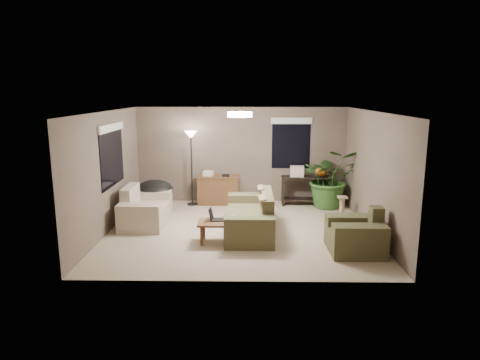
{
  "coord_description": "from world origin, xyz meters",
  "views": [
    {
      "loc": [
        0.15,
        -8.68,
        2.89
      ],
      "look_at": [
        0.0,
        0.2,
        1.05
      ],
      "focal_mm": 32.0,
      "sensor_mm": 36.0,
      "label": 1
    }
  ],
  "objects_px": {
    "main_sofa": "(251,218)",
    "coffee_table": "(224,225)",
    "papasan_chair": "(155,194)",
    "houseplant": "(330,185)",
    "armchair": "(356,236)",
    "console_table": "(306,188)",
    "desk": "(218,190)",
    "loveseat": "(145,210)",
    "cat_scratching_post": "(342,208)",
    "floor_lamp": "(191,144)"
  },
  "relations": [
    {
      "from": "main_sofa",
      "to": "loveseat",
      "type": "xyz_separation_m",
      "value": [
        -2.37,
        0.56,
        0.0
      ]
    },
    {
      "from": "armchair",
      "to": "desk",
      "type": "xyz_separation_m",
      "value": [
        -2.75,
        3.38,
        0.08
      ]
    },
    {
      "from": "papasan_chair",
      "to": "houseplant",
      "type": "relative_size",
      "value": 0.61
    },
    {
      "from": "desk",
      "to": "houseplant",
      "type": "relative_size",
      "value": 0.73
    },
    {
      "from": "loveseat",
      "to": "console_table",
      "type": "xyz_separation_m",
      "value": [
        3.81,
        1.69,
        0.14
      ]
    },
    {
      "from": "desk",
      "to": "main_sofa",
      "type": "bearing_deg",
      "value": -69.74
    },
    {
      "from": "coffee_table",
      "to": "console_table",
      "type": "xyz_separation_m",
      "value": [
        1.98,
        2.88,
        0.08
      ]
    },
    {
      "from": "houseplant",
      "to": "papasan_chair",
      "type": "bearing_deg",
      "value": -172.94
    },
    {
      "from": "desk",
      "to": "papasan_chair",
      "type": "xyz_separation_m",
      "value": [
        -1.49,
        -0.83,
        0.09
      ]
    },
    {
      "from": "desk",
      "to": "floor_lamp",
      "type": "distance_m",
      "value": 1.39
    },
    {
      "from": "desk",
      "to": "console_table",
      "type": "relative_size",
      "value": 0.85
    },
    {
      "from": "desk",
      "to": "papasan_chair",
      "type": "height_order",
      "value": "papasan_chair"
    },
    {
      "from": "main_sofa",
      "to": "floor_lamp",
      "type": "xyz_separation_m",
      "value": [
        -1.52,
        2.2,
        1.3
      ]
    },
    {
      "from": "loveseat",
      "to": "houseplant",
      "type": "xyz_separation_m",
      "value": [
        4.37,
        1.44,
        0.29
      ]
    },
    {
      "from": "desk",
      "to": "papasan_chair",
      "type": "bearing_deg",
      "value": -150.92
    },
    {
      "from": "loveseat",
      "to": "cat_scratching_post",
      "type": "height_order",
      "value": "loveseat"
    },
    {
      "from": "loveseat",
      "to": "desk",
      "type": "bearing_deg",
      "value": 48.68
    },
    {
      "from": "coffee_table",
      "to": "desk",
      "type": "bearing_deg",
      "value": 96.02
    },
    {
      "from": "houseplant",
      "to": "desk",
      "type": "bearing_deg",
      "value": 174.17
    },
    {
      "from": "desk",
      "to": "cat_scratching_post",
      "type": "distance_m",
      "value": 3.21
    },
    {
      "from": "armchair",
      "to": "console_table",
      "type": "distance_m",
      "value": 3.36
    },
    {
      "from": "floor_lamp",
      "to": "houseplant",
      "type": "distance_m",
      "value": 3.67
    },
    {
      "from": "loveseat",
      "to": "armchair",
      "type": "distance_m",
      "value": 4.58
    },
    {
      "from": "loveseat",
      "to": "coffee_table",
      "type": "height_order",
      "value": "loveseat"
    },
    {
      "from": "floor_lamp",
      "to": "desk",
      "type": "bearing_deg",
      "value": 7.55
    },
    {
      "from": "loveseat",
      "to": "papasan_chair",
      "type": "xyz_separation_m",
      "value": [
        0.04,
        0.91,
        0.17
      ]
    },
    {
      "from": "houseplant",
      "to": "cat_scratching_post",
      "type": "relative_size",
      "value": 3.01
    },
    {
      "from": "coffee_table",
      "to": "desk",
      "type": "xyz_separation_m",
      "value": [
        -0.31,
        2.92,
        0.02
      ]
    },
    {
      "from": "coffee_table",
      "to": "papasan_chair",
      "type": "xyz_separation_m",
      "value": [
        -1.8,
        2.1,
        0.11
      ]
    },
    {
      "from": "coffee_table",
      "to": "houseplant",
      "type": "xyz_separation_m",
      "value": [
        2.54,
        2.63,
        0.23
      ]
    },
    {
      "from": "console_table",
      "to": "floor_lamp",
      "type": "xyz_separation_m",
      "value": [
        -2.96,
        -0.04,
        1.16
      ]
    },
    {
      "from": "main_sofa",
      "to": "papasan_chair",
      "type": "distance_m",
      "value": 2.76
    },
    {
      "from": "main_sofa",
      "to": "coffee_table",
      "type": "relative_size",
      "value": 2.2
    },
    {
      "from": "houseplant",
      "to": "cat_scratching_post",
      "type": "height_order",
      "value": "houseplant"
    },
    {
      "from": "loveseat",
      "to": "houseplant",
      "type": "distance_m",
      "value": 4.61
    },
    {
      "from": "main_sofa",
      "to": "floor_lamp",
      "type": "height_order",
      "value": "floor_lamp"
    },
    {
      "from": "coffee_table",
      "to": "console_table",
      "type": "bearing_deg",
      "value": 55.44
    },
    {
      "from": "main_sofa",
      "to": "loveseat",
      "type": "height_order",
      "value": "same"
    },
    {
      "from": "papasan_chair",
      "to": "desk",
      "type": "bearing_deg",
      "value": 29.08
    },
    {
      "from": "desk",
      "to": "coffee_table",
      "type": "bearing_deg",
      "value": -83.98
    },
    {
      "from": "coffee_table",
      "to": "papasan_chair",
      "type": "height_order",
      "value": "papasan_chair"
    },
    {
      "from": "main_sofa",
      "to": "papasan_chair",
      "type": "relative_size",
      "value": 2.39
    },
    {
      "from": "main_sofa",
      "to": "papasan_chair",
      "type": "xyz_separation_m",
      "value": [
        -2.34,
        1.46,
        0.17
      ]
    },
    {
      "from": "loveseat",
      "to": "papasan_chair",
      "type": "height_order",
      "value": "loveseat"
    },
    {
      "from": "floor_lamp",
      "to": "main_sofa",
      "type": "bearing_deg",
      "value": -55.45
    },
    {
      "from": "armchair",
      "to": "houseplant",
      "type": "distance_m",
      "value": 3.1
    },
    {
      "from": "loveseat",
      "to": "main_sofa",
      "type": "bearing_deg",
      "value": -13.23
    },
    {
      "from": "console_table",
      "to": "houseplant",
      "type": "height_order",
      "value": "houseplant"
    },
    {
      "from": "coffee_table",
      "to": "floor_lamp",
      "type": "relative_size",
      "value": 0.52
    },
    {
      "from": "console_table",
      "to": "houseplant",
      "type": "xyz_separation_m",
      "value": [
        0.56,
        -0.24,
        0.15
      ]
    }
  ]
}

